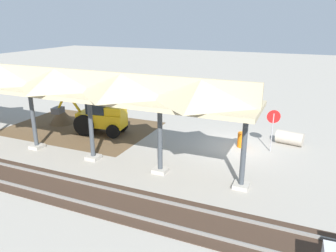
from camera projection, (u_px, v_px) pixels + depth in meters
ground_plane at (235, 147)px, 19.74m from camera, size 120.00×120.00×0.00m
dirt_work_zone at (82, 128)px, 23.21m from camera, size 10.04×7.00×0.01m
platform_canopy at (28, 79)px, 18.30m from camera, size 25.60×3.20×4.90m
rail_tracks at (189, 219)px, 12.58m from camera, size 60.00×2.58×0.15m
stop_sign at (273, 122)px, 18.54m from camera, size 0.73×0.27×2.50m
backhoe at (100, 115)px, 21.79m from camera, size 5.30×2.09×2.82m
dirt_mound at (62, 123)px, 24.27m from camera, size 3.62×3.62×2.39m
concrete_pipe at (290, 138)px, 20.08m from camera, size 1.68×1.08×0.82m
traffic_barrel at (242, 140)px, 19.65m from camera, size 0.56×0.56×0.90m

